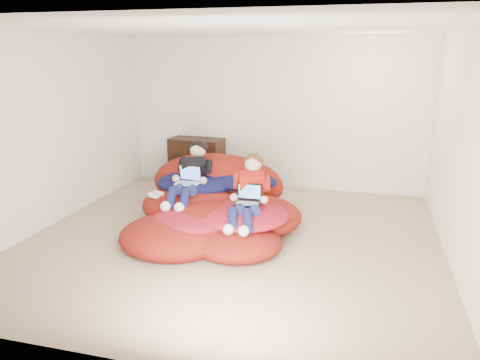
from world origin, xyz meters
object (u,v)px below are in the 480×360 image
(younger_boy, at_px, (249,190))
(laptop_black, at_px, (248,198))
(beanbag_pile, at_px, (213,207))
(dresser, at_px, (197,162))
(laptop_white, at_px, (189,179))
(older_boy, at_px, (191,173))

(younger_boy, relative_size, laptop_black, 3.21)
(beanbag_pile, distance_m, younger_boy, 0.78)
(dresser, distance_m, beanbag_pile, 2.10)
(laptop_white, bearing_deg, older_boy, 90.00)
(laptop_white, bearing_deg, dresser, 107.26)
(younger_boy, bearing_deg, beanbag_pile, 147.71)
(older_boy, distance_m, laptop_white, 0.12)
(beanbag_pile, xyz_separation_m, older_boy, (-0.35, 0.12, 0.42))
(beanbag_pile, relative_size, laptop_black, 8.16)
(older_boy, distance_m, younger_boy, 1.04)
(dresser, bearing_deg, laptop_white, -72.74)
(beanbag_pile, height_order, younger_boy, younger_boy)
(dresser, xyz_separation_m, laptop_white, (0.58, -1.87, 0.22))
(dresser, bearing_deg, older_boy, -71.81)
(beanbag_pile, relative_size, older_boy, 2.18)
(younger_boy, relative_size, laptop_white, 3.17)
(beanbag_pile, bearing_deg, younger_boy, -32.29)
(beanbag_pile, xyz_separation_m, laptop_black, (0.58, -0.41, 0.30))
(older_boy, xyz_separation_m, laptop_white, (0.00, -0.10, -0.06))
(dresser, distance_m, laptop_black, 2.74)
(dresser, height_order, laptop_black, dresser)
(laptop_black, bearing_deg, older_boy, 150.63)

